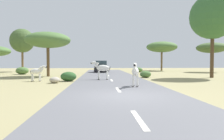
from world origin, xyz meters
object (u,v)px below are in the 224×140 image
object	(u,v)px
bush_0	(22,71)
rock_0	(55,80)
tree_4	(162,47)
bush_2	(145,74)
car_0	(101,67)
rock_2	(136,72)
bush_1	(139,70)
bush_4	(69,76)
tree_7	(212,48)
rock_1	(39,71)
zebra_1	(102,68)
zebra_2	(37,72)
zebra_0	(135,72)
tree_1	(48,40)
tree_6	(213,17)
tree_2	(22,41)

from	to	relation	value
bush_0	rock_0	world-z (taller)	bush_0
tree_4	bush_2	distance (m)	18.57
car_0	bush_2	world-z (taller)	car_0
rock_2	bush_0	bearing A→B (deg)	-176.53
bush_1	bush_4	xyz separation A→B (m)	(-8.66, -14.43, 0.01)
tree_7	bush_1	distance (m)	12.06
rock_1	tree_4	bearing A→B (deg)	20.84
bush_0	rock_1	bearing A→B (deg)	64.10
bush_2	rock_0	distance (m)	9.53
zebra_1	rock_2	size ratio (longest dim) A/B	2.77
zebra_2	tree_4	bearing A→B (deg)	146.69
zebra_0	tree_4	xyz separation A→B (m)	(9.25, 24.80, 3.35)
tree_1	rock_1	bearing A→B (deg)	113.40
car_0	tree_6	xyz separation A→B (m)	(11.04, -11.49, 5.31)
bush_1	bush_4	world-z (taller)	bush_4
car_0	bush_4	xyz separation A→B (m)	(-2.93, -14.47, -0.46)
bush_4	rock_1	size ratio (longest dim) A/B	1.57
tree_4	zebra_2	bearing A→B (deg)	-129.35
zebra_1	tree_1	size ratio (longest dim) A/B	0.36
zebra_1	bush_1	size ratio (longest dim) A/B	1.40
car_0	tree_2	bearing A→B (deg)	169.00
rock_0	tree_1	bearing A→B (deg)	106.78
zebra_2	bush_0	size ratio (longest dim) A/B	0.90
tree_4	rock_1	world-z (taller)	tree_4
rock_2	bush_2	bearing A→B (deg)	-92.56
car_0	rock_0	size ratio (longest dim) A/B	5.31
bush_1	rock_0	xyz separation A→B (m)	(-9.48, -15.94, -0.14)
zebra_0	bush_2	bearing A→B (deg)	-94.29
rock_0	car_0	bearing A→B (deg)	76.79
bush_0	rock_2	size ratio (longest dim) A/B	2.51
bush_1	zebra_0	bearing A→B (deg)	-101.49
tree_7	tree_6	bearing A→B (deg)	-118.93
zebra_1	tree_7	world-z (taller)	tree_7
zebra_1	zebra_0	bearing A→B (deg)	-152.68
tree_7	zebra_2	bearing A→B (deg)	-147.97
tree_7	bush_1	size ratio (longest dim) A/B	3.72
zebra_2	rock_1	xyz separation A→B (m)	(-3.43, 12.65, -0.53)
rock_0	zebra_2	bearing A→B (deg)	138.32
zebra_0	rock_1	xyz separation A→B (m)	(-10.81, 17.16, -0.70)
bush_0	bush_2	size ratio (longest dim) A/B	1.39
tree_2	rock_2	world-z (taller)	tree_2
zebra_0	rock_0	xyz separation A→B (m)	(-5.64, 2.97, -0.75)
zebra_0	zebra_2	distance (m)	8.65
rock_0	bush_2	bearing A→B (deg)	31.80
tree_2	rock_0	xyz separation A→B (m)	(9.23, -19.36, -4.84)
zebra_2	tree_4	size ratio (longest dim) A/B	0.26
tree_1	tree_2	xyz separation A→B (m)	(-7.00, 11.94, 1.09)
bush_0	tree_2	bearing A→B (deg)	109.21
zebra_2	tree_1	world-z (taller)	tree_1
tree_1	tree_4	world-z (taller)	tree_4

